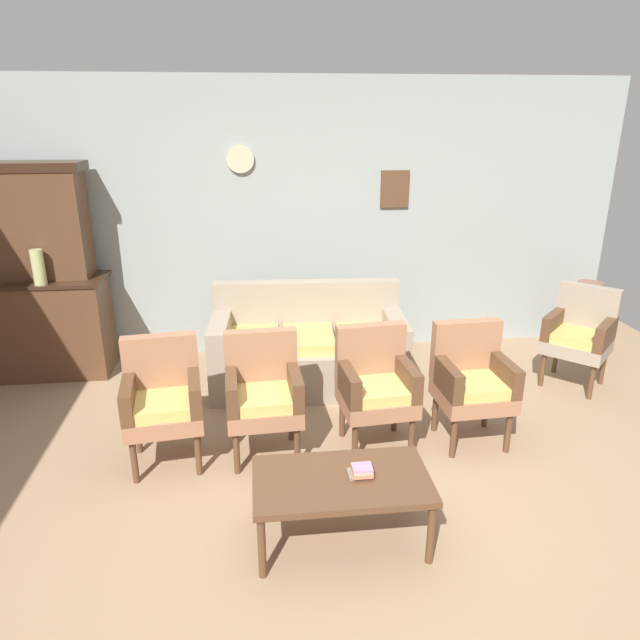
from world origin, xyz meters
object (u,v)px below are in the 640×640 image
(armchair_row_middle, at_px, (375,383))
(book_stack_on_table, at_px, (361,471))
(vase_on_cabinet, at_px, (38,267))
(coffee_table, at_px, (342,484))
(floor_vase_by_wall, at_px, (585,318))
(wingback_chair_by_fireplace, at_px, (580,332))
(armchair_near_couch_end, at_px, (163,397))
(armchair_by_doorway, at_px, (263,391))
(floral_couch, at_px, (308,350))
(side_cabinet, at_px, (48,327))
(armchair_near_cabinet, at_px, (472,378))

(armchair_row_middle, relative_size, book_stack_on_table, 6.57)
(vase_on_cabinet, xyz_separation_m, coffee_table, (2.33, -2.43, -0.71))
(floor_vase_by_wall, bearing_deg, wingback_chair_by_fireplace, -124.03)
(armchair_near_couch_end, xyz_separation_m, armchair_by_doorway, (0.69, 0.02, 0.00))
(floral_couch, distance_m, wingback_chair_by_fireplace, 2.45)
(side_cabinet, bearing_deg, floor_vase_by_wall, -1.08)
(floral_couch, bearing_deg, vase_on_cabinet, 171.71)
(side_cabinet, distance_m, wingback_chair_by_fireplace, 4.91)
(vase_on_cabinet, bearing_deg, armchair_near_cabinet, -22.38)
(armchair_near_cabinet, distance_m, book_stack_on_table, 1.42)
(side_cabinet, height_order, book_stack_on_table, side_cabinet)
(armchair_near_couch_end, relative_size, coffee_table, 0.90)
(armchair_row_middle, bearing_deg, book_stack_on_table, -106.00)
(armchair_row_middle, distance_m, armchair_near_cabinet, 0.73)
(armchair_by_doorway, xyz_separation_m, coffee_table, (0.42, -0.98, -0.12))
(armchair_by_doorway, relative_size, armchair_near_cabinet, 1.00)
(wingback_chair_by_fireplace, xyz_separation_m, book_stack_on_table, (-2.33, -1.81, -0.05))
(floral_couch, distance_m, book_stack_on_table, 2.08)
(armchair_by_doorway, distance_m, armchair_row_middle, 0.82)
(floral_couch, height_order, armchair_by_doorway, same)
(armchair_near_couch_end, distance_m, wingback_chair_by_fireplace, 3.65)
(side_cabinet, xyz_separation_m, armchair_near_couch_end, (1.29, -1.65, 0.03))
(armchair_near_couch_end, height_order, coffee_table, armchair_near_couch_end)
(floor_vase_by_wall, bearing_deg, side_cabinet, 178.92)
(coffee_table, relative_size, floor_vase_by_wall, 1.33)
(armchair_near_cabinet, xyz_separation_m, coffee_table, (-1.13, -1.01, -0.12))
(armchair_by_doorway, xyz_separation_m, wingback_chair_by_fireplace, (2.85, 0.84, 0.00))
(side_cabinet, distance_m, coffee_table, 3.55)
(armchair_row_middle, bearing_deg, wingback_chair_by_fireplace, 21.57)
(armchair_near_couch_end, relative_size, wingback_chair_by_fireplace, 1.00)
(armchair_row_middle, height_order, armchair_near_cabinet, same)
(floral_couch, relative_size, coffee_table, 1.75)
(armchair_near_couch_end, height_order, armchair_row_middle, same)
(floral_couch, distance_m, coffee_table, 2.09)
(floral_couch, height_order, wingback_chair_by_fireplace, same)
(side_cabinet, height_order, vase_on_cabinet, vase_on_cabinet)
(coffee_table, bearing_deg, wingback_chair_by_fireplace, 36.71)
(floral_couch, distance_m, floor_vase_by_wall, 2.93)
(armchair_near_cabinet, bearing_deg, armchair_near_couch_end, -178.95)
(side_cabinet, xyz_separation_m, wingback_chair_by_fireplace, (4.84, -0.79, 0.03))
(vase_on_cabinet, height_order, book_stack_on_table, vase_on_cabinet)
(coffee_table, xyz_separation_m, floor_vase_by_wall, (2.91, 2.51, -0.00))
(side_cabinet, relative_size, armchair_near_couch_end, 1.28)
(floral_couch, height_order, book_stack_on_table, floral_couch)
(side_cabinet, xyz_separation_m, armchair_by_doorway, (1.99, -1.63, 0.03))
(armchair_by_doorway, distance_m, wingback_chair_by_fireplace, 2.97)
(book_stack_on_table, relative_size, floor_vase_by_wall, 0.18)
(vase_on_cabinet, bearing_deg, floor_vase_by_wall, 0.94)
(armchair_near_couch_end, bearing_deg, wingback_chair_by_fireplace, 13.53)
(armchair_by_doorway, height_order, armchair_row_middle, same)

